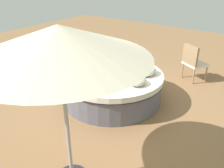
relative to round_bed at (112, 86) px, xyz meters
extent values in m
plane|color=olive|center=(0.00, 0.00, -0.33)|extent=(16.00, 16.00, 0.00)
cylinder|color=#595966|center=(0.00, 0.00, -0.07)|extent=(2.19, 2.19, 0.52)
cylinder|color=black|center=(0.00, 0.00, 0.19)|extent=(2.27, 2.27, 0.01)
cylinder|color=silver|center=(0.00, 0.00, 0.25)|extent=(2.26, 2.26, 0.12)
ellipsoid|color=beige|center=(0.15, 0.73, 0.40)|extent=(0.41, 0.34, 0.16)
ellipsoid|color=beige|center=(-0.39, 0.63, 0.41)|extent=(0.53, 0.39, 0.19)
ellipsoid|color=beige|center=(-0.73, 0.19, 0.42)|extent=(0.55, 0.40, 0.21)
cylinder|color=#997A56|center=(-2.48, 1.05, -0.12)|extent=(0.04, 0.04, 0.42)
cylinder|color=#997A56|center=(-2.26, 1.43, -0.12)|extent=(0.04, 0.04, 0.42)
cylinder|color=#997A56|center=(-2.12, 0.84, -0.12)|extent=(0.04, 0.04, 0.42)
cylinder|color=#997A56|center=(-1.90, 1.22, -0.12)|extent=(0.04, 0.04, 0.42)
cube|color=silver|center=(-2.19, 1.13, 0.12)|extent=(0.69, 0.70, 0.06)
cube|color=#997A56|center=(-2.00, 1.02, 0.40)|extent=(0.31, 0.48, 0.50)
cylinder|color=#99999E|center=(2.22, 0.93, 0.76)|extent=(0.05, 0.05, 2.19)
cone|color=beige|center=(2.22, 0.93, 1.70)|extent=(2.03, 2.03, 0.35)
cylinder|color=brown|center=(0.74, -1.89, -0.16)|extent=(0.41, 0.41, 0.34)
sphere|color=#2D6633|center=(0.74, -1.89, 0.27)|extent=(0.61, 0.61, 0.61)
cylinder|color=#333338|center=(-1.40, -0.88, -0.07)|extent=(0.43, 0.43, 0.51)
camera|label=1|loc=(3.85, 2.83, 2.39)|focal=38.00mm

